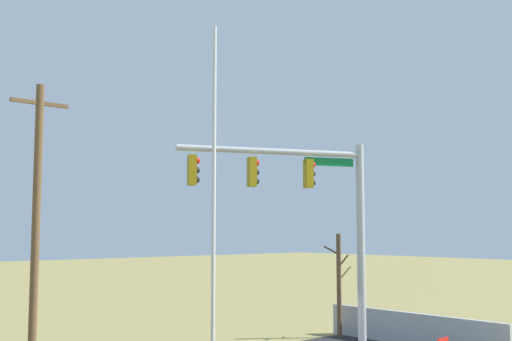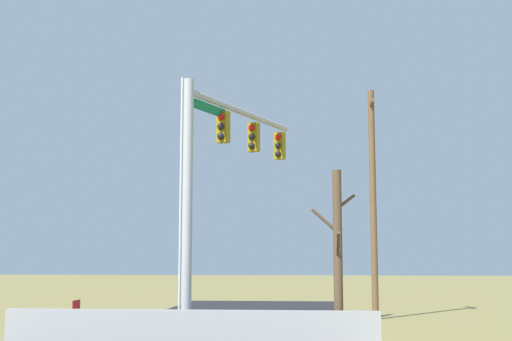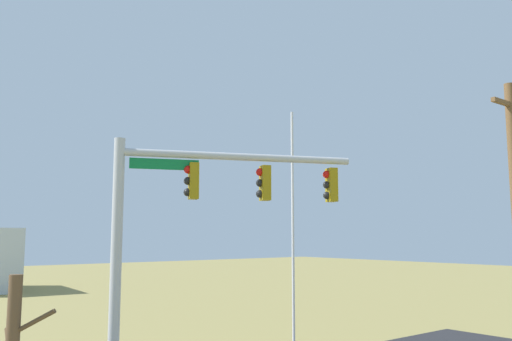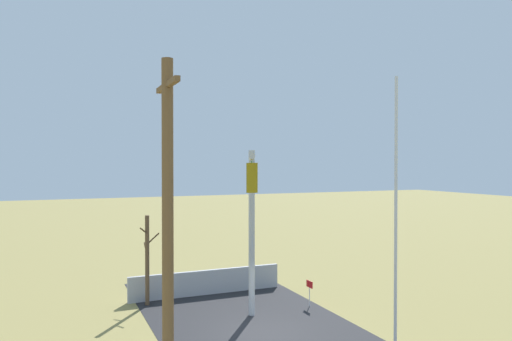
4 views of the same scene
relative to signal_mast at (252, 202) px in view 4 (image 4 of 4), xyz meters
name	(u,v)px [view 4 (image 4 of 4)]	position (x,y,z in m)	size (l,w,h in m)	color
ground_plane	(262,333)	(-0.50, -0.22, -5.20)	(160.00, 160.00, 0.00)	olive
sidewalk_corner	(243,309)	(2.68, -0.70, -5.20)	(6.00, 6.00, 0.01)	#B7B5AD
retaining_fence	(207,282)	(5.69, 0.15, -4.57)	(0.20, 8.01, 1.26)	#A8A8AD
signal_mast	(252,202)	(0.00, 0.00, 0.00)	(6.08, 2.68, 7.37)	#B2B5BA
flagpole	(396,228)	(-5.91, -2.42, -0.45)	(0.10, 0.10, 9.50)	silver
utility_pole	(168,255)	(-7.28, 5.08, -0.47)	(1.90, 0.26, 9.13)	brown
bare_tree	(147,259)	(5.05, 3.31, -2.99)	(1.27, 1.02, 4.30)	brown
open_sign	(310,287)	(1.79, -3.71, -4.29)	(0.56, 0.04, 1.22)	silver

